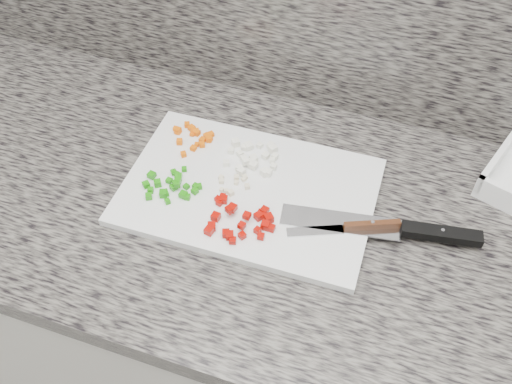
# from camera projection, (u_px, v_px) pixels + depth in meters

# --- Properties ---
(cabinet) EXTENTS (3.92, 0.62, 0.86)m
(cabinet) POSITION_uv_depth(u_px,v_px,m) (295.00, 340.00, 1.34)
(cabinet) COLOR beige
(cabinet) RESTS_ON ground
(countertop) EXTENTS (3.96, 0.64, 0.04)m
(countertop) POSITION_uv_depth(u_px,v_px,m) (308.00, 223.00, 1.00)
(countertop) COLOR #605D55
(countertop) RESTS_ON cabinet
(cutting_board) EXTENTS (0.44, 0.30, 0.01)m
(cutting_board) POSITION_uv_depth(u_px,v_px,m) (249.00, 191.00, 1.01)
(cutting_board) COLOR white
(cutting_board) RESTS_ON countertop
(carrot_pile) EXTENTS (0.08, 0.09, 0.01)m
(carrot_pile) POSITION_uv_depth(u_px,v_px,m) (194.00, 136.00, 1.09)
(carrot_pile) COLOR #E85E05
(carrot_pile) RESTS_ON cutting_board
(onion_pile) EXTENTS (0.10, 0.10, 0.02)m
(onion_pile) POSITION_uv_depth(u_px,v_px,m) (253.00, 157.00, 1.05)
(onion_pile) COLOR white
(onion_pile) RESTS_ON cutting_board
(green_pepper_pile) EXTENTS (0.10, 0.09, 0.02)m
(green_pepper_pile) POSITION_uv_depth(u_px,v_px,m) (171.00, 186.00, 1.00)
(green_pepper_pile) COLOR #1D860C
(green_pepper_pile) RESTS_ON cutting_board
(red_pepper_pile) EXTENTS (0.12, 0.10, 0.02)m
(red_pepper_pile) POSITION_uv_depth(u_px,v_px,m) (240.00, 220.00, 0.95)
(red_pepper_pile) COLOR #9D0802
(red_pepper_pile) RESTS_ON cutting_board
(garlic_pile) EXTENTS (0.06, 0.06, 0.01)m
(garlic_pile) POSITION_uv_depth(u_px,v_px,m) (233.00, 184.00, 1.01)
(garlic_pile) COLOR beige
(garlic_pile) RESTS_ON cutting_board
(chef_knife) EXTENTS (0.33, 0.09, 0.02)m
(chef_knife) POSITION_uv_depth(u_px,v_px,m) (406.00, 230.00, 0.94)
(chef_knife) COLOR silver
(chef_knife) RESTS_ON cutting_board
(paring_knife) EXTENTS (0.18, 0.09, 0.02)m
(paring_knife) POSITION_uv_depth(u_px,v_px,m) (357.00, 227.00, 0.94)
(paring_knife) COLOR silver
(paring_knife) RESTS_ON cutting_board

